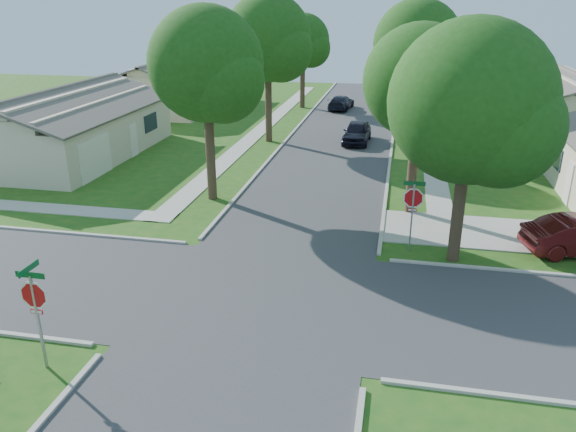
# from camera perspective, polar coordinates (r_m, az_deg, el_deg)

# --- Properties ---
(ground) EXTENTS (100.00, 100.00, 0.00)m
(ground) POSITION_cam_1_polar(r_m,az_deg,el_deg) (18.49, -2.67, -8.29)
(ground) COLOR #1E5316
(ground) RESTS_ON ground
(road_ns) EXTENTS (7.00, 100.00, 0.02)m
(road_ns) POSITION_cam_1_polar(r_m,az_deg,el_deg) (18.49, -2.67, -8.28)
(road_ns) COLOR #333335
(road_ns) RESTS_ON ground
(sidewalk_ne) EXTENTS (1.20, 40.00, 0.04)m
(sidewalk_ne) POSITION_cam_1_polar(r_m,az_deg,el_deg) (42.62, 14.10, 8.29)
(sidewalk_ne) COLOR #9E9B91
(sidewalk_ne) RESTS_ON ground
(sidewalk_nw) EXTENTS (1.20, 40.00, 0.04)m
(sidewalk_nw) POSITION_cam_1_polar(r_m,az_deg,el_deg) (43.75, -2.23, 9.23)
(sidewalk_nw) COLOR #9E9B91
(sidewalk_nw) RESTS_ON ground
(driveway) EXTENTS (8.80, 3.60, 0.05)m
(driveway) POSITION_cam_1_polar(r_m,az_deg,el_deg) (24.74, 19.60, -1.60)
(driveway) COLOR #9E9B91
(driveway) RESTS_ON ground
(stop_sign_sw) EXTENTS (1.05, 0.80, 2.98)m
(stop_sign_sw) POSITION_cam_1_polar(r_m,az_deg,el_deg) (15.64, -24.36, -7.74)
(stop_sign_sw) COLOR gray
(stop_sign_sw) RESTS_ON ground
(stop_sign_ne) EXTENTS (1.05, 0.80, 2.98)m
(stop_sign_ne) POSITION_cam_1_polar(r_m,az_deg,el_deg) (21.49, 12.59, 1.48)
(stop_sign_ne) COLOR gray
(stop_sign_ne) RESTS_ON ground
(tree_e_near) EXTENTS (4.97, 4.80, 8.28)m
(tree_e_near) POSITION_cam_1_polar(r_m,az_deg,el_deg) (24.84, 13.33, 12.67)
(tree_e_near) COLOR #38281C
(tree_e_near) RESTS_ON ground
(tree_e_mid) EXTENTS (5.59, 5.40, 9.21)m
(tree_e_mid) POSITION_cam_1_polar(r_m,az_deg,el_deg) (36.71, 13.07, 16.26)
(tree_e_mid) COLOR #38281C
(tree_e_mid) RESTS_ON ground
(tree_e_far) EXTENTS (5.17, 5.00, 8.72)m
(tree_e_far) POSITION_cam_1_polar(r_m,az_deg,el_deg) (49.70, 12.82, 17.13)
(tree_e_far) COLOR #38281C
(tree_e_far) RESTS_ON ground
(tree_w_near) EXTENTS (5.38, 5.20, 8.97)m
(tree_w_near) POSITION_cam_1_polar(r_m,az_deg,el_deg) (26.24, -8.19, 14.48)
(tree_w_near) COLOR #38281C
(tree_w_near) RESTS_ON ground
(tree_w_mid) EXTENTS (5.80, 5.60, 9.56)m
(tree_w_mid) POSITION_cam_1_polar(r_m,az_deg,el_deg) (37.69, -1.98, 17.24)
(tree_w_mid) COLOR #38281C
(tree_w_mid) RESTS_ON ground
(tree_w_far) EXTENTS (4.76, 4.60, 8.04)m
(tree_w_far) POSITION_cam_1_polar(r_m,az_deg,el_deg) (50.47, 1.57, 17.13)
(tree_w_far) COLOR #38281C
(tree_w_far) RESTS_ON ground
(tree_ne_corner) EXTENTS (5.80, 5.60, 8.66)m
(tree_ne_corner) POSITION_cam_1_polar(r_m,az_deg,el_deg) (20.24, 18.18, 10.20)
(tree_ne_corner) COLOR #38281C
(tree_ne_corner) RESTS_ON ground
(house_ne_far) EXTENTS (8.42, 13.60, 4.23)m
(house_ne_far) POSITION_cam_1_polar(r_m,az_deg,el_deg) (46.78, 26.49, 9.71)
(house_ne_far) COLOR #C2B199
(house_ne_far) RESTS_ON ground
(house_nw_near) EXTENTS (8.42, 13.60, 4.23)m
(house_nw_near) POSITION_cam_1_polar(r_m,az_deg,el_deg) (37.33, -21.52, 8.03)
(house_nw_near) COLOR #C2B199
(house_nw_near) RESTS_ON ground
(house_nw_far) EXTENTS (8.42, 13.60, 4.23)m
(house_nw_far) POSITION_cam_1_polar(r_m,az_deg,el_deg) (52.17, -11.54, 12.45)
(house_nw_far) COLOR #C2B199
(house_nw_far) RESTS_ON ground
(car_curb_east) EXTENTS (1.83, 4.25, 1.43)m
(car_curb_east) POSITION_cam_1_polar(r_m,az_deg,el_deg) (38.43, 7.01, 8.46)
(car_curb_east) COLOR black
(car_curb_east) RESTS_ON ground
(car_curb_west) EXTENTS (2.16, 4.32, 1.21)m
(car_curb_west) POSITION_cam_1_polar(r_m,az_deg,el_deg) (50.31, 5.41, 11.41)
(car_curb_west) COLOR black
(car_curb_west) RESTS_ON ground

